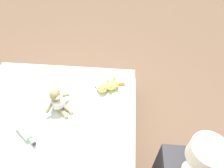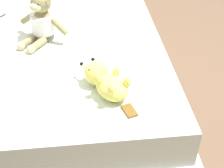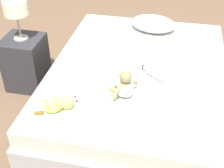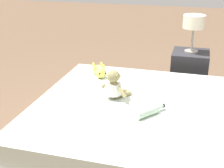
{
  "view_description": "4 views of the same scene",
  "coord_description": "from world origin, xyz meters",
  "px_view_note": "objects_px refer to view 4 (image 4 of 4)",
  "views": [
    {
      "loc": [
        -0.65,
        0.6,
        2.0
      ],
      "look_at": [
        -0.54,
        -0.72,
        0.5
      ],
      "focal_mm": 31.62,
      "sensor_mm": 36.0,
      "label": 1
    },
    {
      "loc": [
        -1.52,
        -0.62,
        1.28
      ],
      "look_at": [
        -0.54,
        -0.72,
        0.5
      ],
      "focal_mm": 53.16,
      "sensor_mm": 36.0,
      "label": 2
    },
    {
      "loc": [
        0.25,
        -2.32,
        1.97
      ],
      "look_at": [
        -0.15,
        -0.46,
        0.56
      ],
      "focal_mm": 49.37,
      "sensor_mm": 36.0,
      "label": 3
    },
    {
      "loc": [
        2.14,
        0.15,
        1.49
      ],
      "look_at": [
        -0.12,
        -0.48,
        0.53
      ],
      "focal_mm": 51.05,
      "sensor_mm": 36.0,
      "label": 4
    }
  ],
  "objects_px": {
    "plush_monkey": "(115,87)",
    "plush_yellow_creature": "(99,71)",
    "nightstand": "(189,76)",
    "bedside_lamp": "(194,23)",
    "glass_bottle": "(148,112)",
    "bed": "(168,134)"
  },
  "relations": [
    {
      "from": "bedside_lamp",
      "to": "plush_monkey",
      "type": "bearing_deg",
      "value": -25.46
    },
    {
      "from": "plush_monkey",
      "to": "plush_yellow_creature",
      "type": "height_order",
      "value": "plush_monkey"
    },
    {
      "from": "bed",
      "to": "plush_yellow_creature",
      "type": "bearing_deg",
      "value": -125.51
    },
    {
      "from": "glass_bottle",
      "to": "bedside_lamp",
      "type": "relative_size",
      "value": 0.62
    },
    {
      "from": "bed",
      "to": "glass_bottle",
      "type": "bearing_deg",
      "value": -40.11
    },
    {
      "from": "nightstand",
      "to": "bedside_lamp",
      "type": "height_order",
      "value": "bedside_lamp"
    },
    {
      "from": "plush_yellow_creature",
      "to": "glass_bottle",
      "type": "distance_m",
      "value": 0.87
    },
    {
      "from": "plush_yellow_creature",
      "to": "glass_bottle",
      "type": "height_order",
      "value": "plush_yellow_creature"
    },
    {
      "from": "plush_yellow_creature",
      "to": "glass_bottle",
      "type": "bearing_deg",
      "value": 40.47
    },
    {
      "from": "plush_monkey",
      "to": "plush_yellow_creature",
      "type": "bearing_deg",
      "value": -149.0
    },
    {
      "from": "bedside_lamp",
      "to": "glass_bottle",
      "type": "bearing_deg",
      "value": -9.71
    },
    {
      "from": "plush_monkey",
      "to": "glass_bottle",
      "type": "height_order",
      "value": "plush_monkey"
    },
    {
      "from": "bed",
      "to": "bedside_lamp",
      "type": "bearing_deg",
      "value": 175.54
    },
    {
      "from": "glass_bottle",
      "to": "bedside_lamp",
      "type": "xyz_separation_m",
      "value": [
        -1.33,
        0.23,
        0.37
      ]
    },
    {
      "from": "plush_yellow_creature",
      "to": "glass_bottle",
      "type": "xyz_separation_m",
      "value": [
        0.66,
        0.57,
        -0.02
      ]
    },
    {
      "from": "plush_monkey",
      "to": "bedside_lamp",
      "type": "bearing_deg",
      "value": 154.54
    },
    {
      "from": "plush_monkey",
      "to": "bed",
      "type": "bearing_deg",
      "value": 82.23
    },
    {
      "from": "nightstand",
      "to": "bedside_lamp",
      "type": "relative_size",
      "value": 1.42
    },
    {
      "from": "plush_yellow_creature",
      "to": "bed",
      "type": "bearing_deg",
      "value": 54.49
    },
    {
      "from": "glass_bottle",
      "to": "nightstand",
      "type": "bearing_deg",
      "value": 170.29
    },
    {
      "from": "plush_yellow_creature",
      "to": "nightstand",
      "type": "xyz_separation_m",
      "value": [
        -0.67,
        0.79,
        -0.22
      ]
    },
    {
      "from": "nightstand",
      "to": "glass_bottle",
      "type": "bearing_deg",
      "value": -9.71
    }
  ]
}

